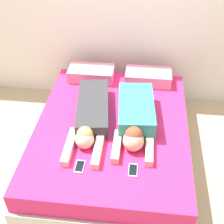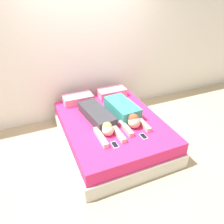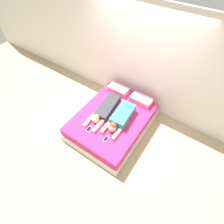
{
  "view_description": "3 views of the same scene",
  "coord_description": "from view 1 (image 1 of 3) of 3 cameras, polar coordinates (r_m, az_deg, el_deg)",
  "views": [
    {
      "loc": [
        0.26,
        -2.32,
        2.49
      ],
      "look_at": [
        0.0,
        0.0,
        0.59
      ],
      "focal_mm": 50.0,
      "sensor_mm": 36.0,
      "label": 1
    },
    {
      "loc": [
        -1.16,
        -2.7,
        2.38
      ],
      "look_at": [
        0.0,
        0.0,
        0.59
      ],
      "focal_mm": 35.0,
      "sensor_mm": 36.0,
      "label": 2
    },
    {
      "loc": [
        1.44,
        -2.11,
        3.62
      ],
      "look_at": [
        0.0,
        0.0,
        0.59
      ],
      "focal_mm": 28.0,
      "sensor_mm": 36.0,
      "label": 3
    }
  ],
  "objects": [
    {
      "name": "ground_plane",
      "position": [
        3.42,
        0.0,
        -7.72
      ],
      "size": [
        12.0,
        12.0,
        0.0
      ],
      "primitive_type": "plane",
      "color": "tan"
    },
    {
      "name": "bed",
      "position": [
        3.26,
        0.0,
        -5.11
      ],
      "size": [
        1.56,
        1.99,
        0.44
      ],
      "color": "beige",
      "rests_on": "ground_plane"
    },
    {
      "name": "pillow_head_left",
      "position": [
        3.74,
        -3.81,
        7.03
      ],
      "size": [
        0.53,
        0.29,
        0.14
      ],
      "color": "pink",
      "rests_on": "bed"
    },
    {
      "name": "pillow_head_right",
      "position": [
        3.69,
        6.64,
        6.38
      ],
      "size": [
        0.53,
        0.29,
        0.14
      ],
      "color": "pink",
      "rests_on": "bed"
    },
    {
      "name": "person_left",
      "position": [
        3.1,
        -3.84,
        -0.54
      ],
      "size": [
        0.41,
        1.16,
        0.2
      ],
      "color": "#333338",
      "rests_on": "bed"
    },
    {
      "name": "person_right",
      "position": [
        3.04,
        4.3,
        -0.95
      ],
      "size": [
        0.4,
        0.99,
        0.22
      ],
      "color": "teal",
      "rests_on": "bed"
    },
    {
      "name": "cell_phone_left",
      "position": [
        2.72,
        -5.92,
        -9.87
      ],
      "size": [
        0.08,
        0.14,
        0.01
      ],
      "color": "silver",
      "rests_on": "bed"
    },
    {
      "name": "cell_phone_right",
      "position": [
        2.69,
        3.86,
        -10.57
      ],
      "size": [
        0.08,
        0.14,
        0.01
      ],
      "color": "silver",
      "rests_on": "bed"
    }
  ]
}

